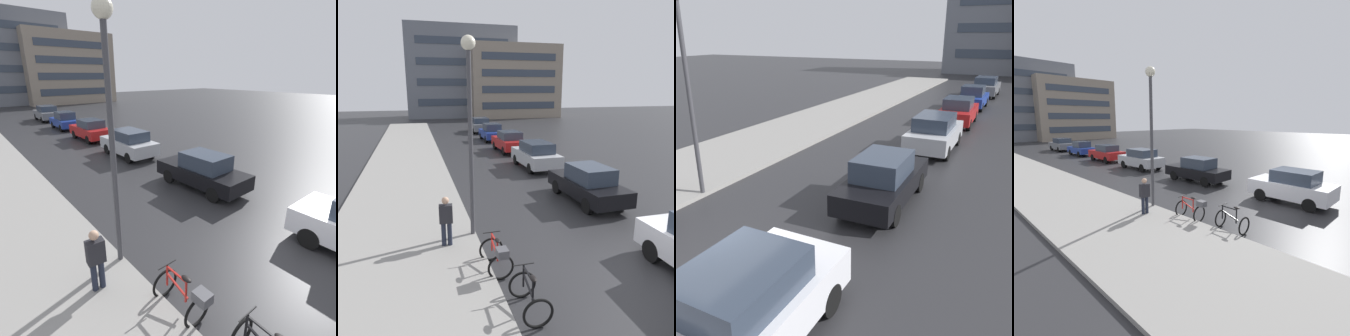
# 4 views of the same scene
# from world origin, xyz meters

# --- Properties ---
(ground_plane) EXTENTS (140.00, 140.00, 0.00)m
(ground_plane) POSITION_xyz_m (0.00, 0.00, 0.00)
(ground_plane) COLOR #28282B
(sidewalk_kerb) EXTENTS (4.80, 60.00, 0.14)m
(sidewalk_kerb) POSITION_xyz_m (-6.00, 10.00, 0.07)
(sidewalk_kerb) COLOR gray
(sidewalk_kerb) RESTS_ON ground
(bicycle_nearest) EXTENTS (0.69, 1.12, 0.98)m
(bicycle_nearest) POSITION_xyz_m (-3.15, -0.78, 0.39)
(bicycle_nearest) COLOR black
(bicycle_nearest) RESTS_ON ground
(bicycle_second) EXTENTS (0.73, 1.34, 0.99)m
(bicycle_second) POSITION_xyz_m (-3.45, 0.96, 0.50)
(bicycle_second) COLOR black
(bicycle_second) RESTS_ON ground
(car_black) EXTENTS (1.87, 4.40, 1.62)m
(car_black) POSITION_xyz_m (1.76, 5.46, 0.79)
(car_black) COLOR black
(car_black) RESTS_ON ground
(car_silver) EXTENTS (1.93, 4.18, 1.66)m
(car_silver) POSITION_xyz_m (1.76, 11.81, 0.84)
(car_silver) COLOR #B2B5BA
(car_silver) RESTS_ON ground
(car_red) EXTENTS (1.92, 4.11, 1.60)m
(car_red) POSITION_xyz_m (1.73, 17.53, 0.80)
(car_red) COLOR #AD1919
(car_red) RESTS_ON ground
(car_blue) EXTENTS (1.77, 3.82, 1.61)m
(car_blue) POSITION_xyz_m (1.67, 23.25, 0.79)
(car_blue) COLOR navy
(car_blue) RESTS_ON ground
(car_grey) EXTENTS (2.00, 4.26, 1.64)m
(car_grey) POSITION_xyz_m (1.77, 29.40, 0.83)
(car_grey) COLOR slate
(car_grey) RESTS_ON ground
(pedestrian) EXTENTS (0.42, 0.28, 1.69)m
(pedestrian) POSITION_xyz_m (-4.61, 2.66, 0.96)
(pedestrian) COLOR #1E2333
(pedestrian) RESTS_ON ground
(streetlamp) EXTENTS (0.43, 0.43, 6.34)m
(streetlamp) POSITION_xyz_m (-3.70, 3.27, 4.27)
(streetlamp) COLOR #424247
(streetlamp) RESTS_ON ground
(building_facade_main) EXTENTS (17.87, 7.54, 14.61)m
(building_facade_main) POSITION_xyz_m (2.87, 50.96, 7.30)
(building_facade_main) COLOR slate
(building_facade_main) RESTS_ON ground
(building_facade_side) EXTENTS (14.81, 9.56, 11.75)m
(building_facade_side) POSITION_xyz_m (11.27, 49.13, 5.88)
(building_facade_side) COLOR gray
(building_facade_side) RESTS_ON ground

